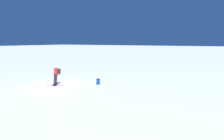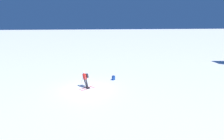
% 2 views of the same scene
% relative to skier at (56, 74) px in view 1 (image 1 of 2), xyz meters
% --- Properties ---
extents(ground_plane, '(300.00, 300.00, 0.00)m').
position_rel_skier_xyz_m(ground_plane, '(0.44, 0.15, -0.88)').
color(ground_plane, white).
extents(skier, '(1.56, 1.60, 1.64)m').
position_rel_skier_xyz_m(skier, '(0.00, 0.00, 0.00)').
color(skier, red).
rests_on(skier, ground).
extents(spare_backpack, '(0.35, 0.37, 0.50)m').
position_rel_skier_xyz_m(spare_backpack, '(-1.81, 3.06, -0.64)').
color(spare_backpack, '#194293').
rests_on(spare_backpack, ground).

